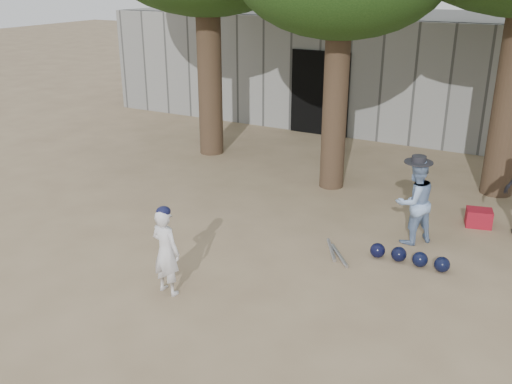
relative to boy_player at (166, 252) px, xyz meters
The scene contains 7 objects.
ground 0.98m from the boy_player, 104.07° to the left, with size 70.00×70.00×0.00m, color #937C5E.
boy_player is the anchor object (origin of this frame).
spectator_blue 4.02m from the boy_player, 51.54° to the left, with size 0.67×0.52×1.38m, color #86A4D0.
red_bag 5.48m from the boy_player, 52.03° to the left, with size 0.42×0.32×0.30m, color maroon.
back_building 11.11m from the boy_player, 90.96° to the left, with size 16.00×5.24×3.00m.
helmet_row 3.60m from the boy_player, 41.51° to the left, with size 1.19×0.26×0.23m.
bat_pile 2.73m from the boy_player, 53.22° to the left, with size 0.63×0.75×0.06m.
Camera 1 is at (4.48, -6.10, 4.07)m, focal length 40.00 mm.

